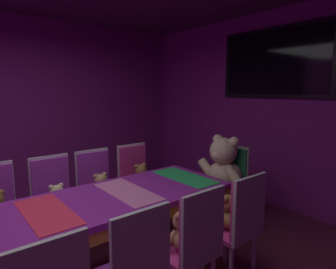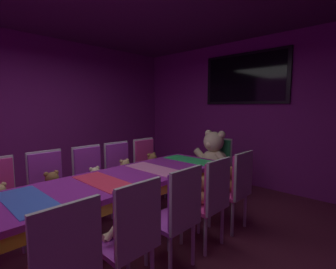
{
  "view_description": "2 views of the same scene",
  "coord_description": "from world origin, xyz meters",
  "px_view_note": "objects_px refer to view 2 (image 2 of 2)",
  "views": [
    {
      "loc": [
        2.21,
        -0.6,
        1.67
      ],
      "look_at": [
        -0.24,
        1.41,
        1.18
      ],
      "focal_mm": 30.54,
      "sensor_mm": 36.0,
      "label": 1
    },
    {
      "loc": [
        2.21,
        -1.33,
        1.52
      ],
      "look_at": [
        -0.13,
        1.13,
        1.13
      ],
      "focal_mm": 26.17,
      "sensor_mm": 36.0,
      "label": 2
    }
  ],
  "objects_px": {
    "chair_left_5": "(147,162)",
    "teddy_left_3": "(95,178)",
    "teddy_left_5": "(152,164)",
    "wall_tv": "(245,79)",
    "teddy_right_1": "(54,254)",
    "chair_right_5": "(237,183)",
    "chair_right_3": "(179,209)",
    "teddy_right_5": "(226,181)",
    "banquet_table": "(103,189)",
    "teddy_right_4": "(201,192)",
    "chair_left_3": "(90,174)",
    "chair_left_4": "(120,168)",
    "king_teddy_bear": "(213,154)",
    "throne_chair": "(218,161)",
    "chair_right_2": "(133,231)",
    "teddy_left_2": "(53,186)",
    "teddy_left_4": "(125,170)",
    "chair_right_4": "(212,195)",
    "teddy_right_2": "(122,227)",
    "chair_left_2": "(48,183)",
    "chair_right_1": "(64,263)"
  },
  "relations": [
    {
      "from": "banquet_table",
      "to": "chair_right_1",
      "type": "height_order",
      "value": "chair_right_1"
    },
    {
      "from": "chair_right_2",
      "to": "king_teddy_bear",
      "type": "distance_m",
      "value": 2.47
    },
    {
      "from": "teddy_right_4",
      "to": "throne_chair",
      "type": "xyz_separation_m",
      "value": [
        -0.68,
        1.45,
        0.01
      ]
    },
    {
      "from": "chair_left_5",
      "to": "teddy_left_3",
      "type": "bearing_deg",
      "value": -81.46
    },
    {
      "from": "banquet_table",
      "to": "teddy_right_2",
      "type": "distance_m",
      "value": 0.73
    },
    {
      "from": "chair_right_4",
      "to": "throne_chair",
      "type": "bearing_deg",
      "value": -60.31
    },
    {
      "from": "teddy_left_4",
      "to": "teddy_left_5",
      "type": "xyz_separation_m",
      "value": [
        -0.01,
        0.55,
        0.01
      ]
    },
    {
      "from": "chair_right_2",
      "to": "teddy_right_4",
      "type": "height_order",
      "value": "chair_right_2"
    },
    {
      "from": "teddy_left_4",
      "to": "teddy_right_1",
      "type": "height_order",
      "value": "teddy_right_1"
    },
    {
      "from": "teddy_left_2",
      "to": "teddy_right_1",
      "type": "distance_m",
      "value": 1.48
    },
    {
      "from": "teddy_right_5",
      "to": "king_teddy_bear",
      "type": "relative_size",
      "value": 0.47
    },
    {
      "from": "chair_left_3",
      "to": "chair_right_4",
      "type": "relative_size",
      "value": 1.0
    },
    {
      "from": "banquet_table",
      "to": "teddy_left_2",
      "type": "distance_m",
      "value": 0.75
    },
    {
      "from": "chair_right_5",
      "to": "chair_left_3",
      "type": "bearing_deg",
      "value": 32.12
    },
    {
      "from": "teddy_right_4",
      "to": "king_teddy_bear",
      "type": "xyz_separation_m",
      "value": [
        -0.68,
        1.28,
        0.15
      ]
    },
    {
      "from": "chair_left_4",
      "to": "wall_tv",
      "type": "relative_size",
      "value": 0.59
    },
    {
      "from": "chair_left_4",
      "to": "teddy_left_2",
      "type": "bearing_deg",
      "value": -83.26
    },
    {
      "from": "chair_left_2",
      "to": "teddy_right_5",
      "type": "xyz_separation_m",
      "value": [
        1.53,
        1.58,
        -0.0
      ]
    },
    {
      "from": "chair_right_3",
      "to": "teddy_right_5",
      "type": "relative_size",
      "value": 2.96
    },
    {
      "from": "chair_left_2",
      "to": "chair_right_3",
      "type": "height_order",
      "value": "same"
    },
    {
      "from": "teddy_left_2",
      "to": "chair_right_2",
      "type": "distance_m",
      "value": 1.52
    },
    {
      "from": "chair_left_2",
      "to": "chair_right_3",
      "type": "distance_m",
      "value": 1.75
    },
    {
      "from": "chair_left_4",
      "to": "king_teddy_bear",
      "type": "height_order",
      "value": "king_teddy_bear"
    },
    {
      "from": "chair_left_3",
      "to": "teddy_left_4",
      "type": "relative_size",
      "value": 3.19
    },
    {
      "from": "chair_right_4",
      "to": "wall_tv",
      "type": "height_order",
      "value": "wall_tv"
    },
    {
      "from": "wall_tv",
      "to": "teddy_right_5",
      "type": "bearing_deg",
      "value": -68.91
    },
    {
      "from": "teddy_left_5",
      "to": "wall_tv",
      "type": "distance_m",
      "value": 2.39
    },
    {
      "from": "chair_left_2",
      "to": "chair_left_5",
      "type": "xyz_separation_m",
      "value": [
        0.01,
        1.59,
        0.0
      ]
    },
    {
      "from": "teddy_right_5",
      "to": "chair_left_3",
      "type": "bearing_deg",
      "value": 34.55
    },
    {
      "from": "throne_chair",
      "to": "chair_left_3",
      "type": "bearing_deg",
      "value": -22.83
    },
    {
      "from": "wall_tv",
      "to": "teddy_right_2",
      "type": "bearing_deg",
      "value": -78.64
    },
    {
      "from": "banquet_table",
      "to": "teddy_right_4",
      "type": "bearing_deg",
      "value": 49.29
    },
    {
      "from": "teddy_left_4",
      "to": "chair_left_5",
      "type": "bearing_deg",
      "value": 105.64
    },
    {
      "from": "teddy_left_2",
      "to": "chair_right_2",
      "type": "relative_size",
      "value": 0.33
    },
    {
      "from": "banquet_table",
      "to": "king_teddy_bear",
      "type": "height_order",
      "value": "king_teddy_bear"
    },
    {
      "from": "king_teddy_bear",
      "to": "chair_right_5",
      "type": "bearing_deg",
      "value": 48.38
    },
    {
      "from": "teddy_left_5",
      "to": "teddy_right_4",
      "type": "bearing_deg",
      "value": -21.78
    },
    {
      "from": "chair_left_5",
      "to": "chair_right_5",
      "type": "bearing_deg",
      "value": -0.26
    },
    {
      "from": "banquet_table",
      "to": "chair_left_3",
      "type": "xyz_separation_m",
      "value": [
        -0.82,
        0.29,
        -0.06
      ]
    },
    {
      "from": "teddy_left_5",
      "to": "chair_right_1",
      "type": "relative_size",
      "value": 0.33
    },
    {
      "from": "teddy_left_4",
      "to": "teddy_right_1",
      "type": "xyz_separation_m",
      "value": [
        1.36,
        -1.57,
        0.0
      ]
    },
    {
      "from": "teddy_right_5",
      "to": "teddy_left_5",
      "type": "bearing_deg",
      "value": -0.31
    },
    {
      "from": "banquet_table",
      "to": "chair_right_2",
      "type": "bearing_deg",
      "value": -17.46
    },
    {
      "from": "banquet_table",
      "to": "teddy_right_2",
      "type": "height_order",
      "value": "banquet_table"
    },
    {
      "from": "teddy_left_4",
      "to": "chair_right_5",
      "type": "height_order",
      "value": "chair_right_5"
    },
    {
      "from": "chair_right_1",
      "to": "teddy_right_4",
      "type": "bearing_deg",
      "value": -84.75
    },
    {
      "from": "teddy_right_4",
      "to": "throne_chair",
      "type": "distance_m",
      "value": 1.6
    },
    {
      "from": "chair_left_3",
      "to": "chair_left_4",
      "type": "distance_m",
      "value": 0.49
    },
    {
      "from": "teddy_right_4",
      "to": "wall_tv",
      "type": "bearing_deg",
      "value": -73.63
    },
    {
      "from": "teddy_right_1",
      "to": "chair_right_5",
      "type": "height_order",
      "value": "chair_right_5"
    }
  ]
}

